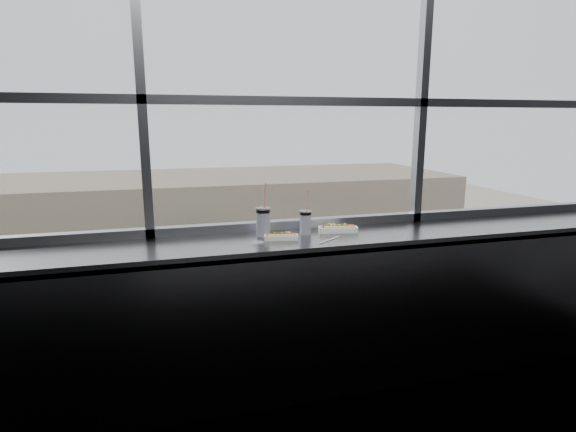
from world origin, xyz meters
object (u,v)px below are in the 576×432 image
object	(u,v)px
soda_cup_left	(263,221)
pedestrian_d	(309,281)
car_near_b	(23,405)
pedestrian_b	(142,289)
loose_straw	(329,240)
wrapper	(258,242)
car_far_c	(352,295)
tree_left	(56,270)
pedestrian_c	(277,282)
car_near_c	(222,377)
pedestrian_a	(88,294)
tree_right	(339,251)
car_near_e	(446,343)
soda_cup_right	(305,221)
hotdog_tray_right	(338,229)
tree_center	(201,250)
hotdog_tray_left	(281,237)
car_far_a	(25,331)

from	to	relation	value
soda_cup_left	pedestrian_d	size ratio (longest dim) A/B	0.19
car_near_b	pedestrian_b	world-z (taller)	car_near_b
loose_straw	wrapper	distance (m)	0.47
pedestrian_b	pedestrian_d	distance (m)	12.15
car_far_c	tree_left	bearing A→B (deg)	84.11
pedestrian_c	pedestrian_d	world-z (taller)	pedestrian_c
car_near_c	car_far_c	xyz separation A→B (m)	(10.02, 8.00, -0.12)
wrapper	pedestrian_a	bearing A→B (deg)	101.86
wrapper	car_near_c	distance (m)	19.75
loose_straw	pedestrian_b	world-z (taller)	loose_straw
tree_right	car_near_c	bearing A→B (deg)	-131.44
car_near_e	pedestrian_a	size ratio (longest dim) A/B	3.13
loose_straw	pedestrian_d	size ratio (longest dim) A/B	0.11
tree_left	tree_right	size ratio (longest dim) A/B	1.09
car_near_b	pedestrian_d	xyz separation A→B (m)	(16.25, 11.35, -0.18)
tree_left	soda_cup_right	bearing A→B (deg)	-73.91
pedestrian_b	hotdog_tray_right	bearing A→B (deg)	-83.72
soda_cup_right	pedestrian_b	distance (m)	31.25
hotdog_tray_right	pedestrian_c	size ratio (longest dim) A/B	0.14
soda_cup_right	pedestrian_d	distance (m)	31.08
tree_left	tree_center	xyz separation A→B (m)	(9.39, 0.00, 0.62)
soda_cup_left	car_near_e	distance (m)	23.74
tree_center	tree_right	distance (m)	10.51
car_near_b	tree_right	distance (m)	22.44
wrapper	pedestrian_c	xyz separation A→B (m)	(7.15, 28.24, -11.05)
soda_cup_left	pedestrian_a	bearing A→B (deg)	102.07
car_near_e	tree_left	size ratio (longest dim) A/B	1.40
tree_center	pedestrian_b	bearing A→B (deg)	168.33
wrapper	tree_center	xyz separation A→B (m)	(1.62, 28.37, -8.22)
soda_cup_left	soda_cup_right	xyz separation A→B (m)	(0.29, -0.02, -0.02)
hotdog_tray_left	pedestrian_b	world-z (taller)	hotdog_tray_left
wrapper	tree_center	bearing A→B (deg)	86.74
pedestrian_d	wrapper	bearing A→B (deg)	161.17
soda_cup_right	pedestrian_a	size ratio (longest dim) A/B	0.15
tree_center	pedestrian_a	bearing A→B (deg)	173.55
soda_cup_right	pedestrian_c	size ratio (longest dim) A/B	0.15
hotdog_tray_right	car_near_b	size ratio (longest dim) A/B	0.04
pedestrian_d	soda_cup_right	bearing A→B (deg)	161.75
car_far_a	pedestrian_b	size ratio (longest dim) A/B	2.57
car_near_e	pedestrian_d	xyz separation A→B (m)	(-4.03, 11.35, -0.15)
loose_straw	car_far_a	bearing A→B (deg)	75.68
pedestrian_b	tree_right	distance (m)	14.83
soda_cup_right	car_far_a	bearing A→B (deg)	110.83
tree_left	hotdog_tray_left	bearing A→B (deg)	-74.34
loose_straw	car_far_c	world-z (taller)	loose_straw
pedestrian_d	tree_left	bearing A→B (deg)	87.83
hotdog_tray_left	wrapper	xyz separation A→B (m)	(-0.17, -0.06, -0.01)
pedestrian_a	tree_left	distance (m)	2.84
tree_center	tree_left	bearing A→B (deg)	-180.00
hotdog_tray_left	car_near_e	size ratio (longest dim) A/B	0.03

